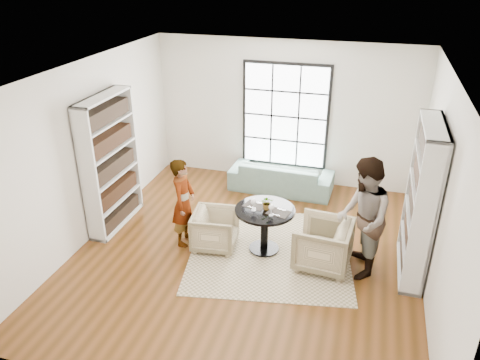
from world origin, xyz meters
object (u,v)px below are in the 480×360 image
(person_left, at_px, (183,202))
(flower_centerpiece, at_px, (267,203))
(sofa, at_px, (281,176))
(wine_glass_left, at_px, (254,202))
(armchair_left, at_px, (215,229))
(armchair_right, at_px, (323,244))
(wine_glass_right, at_px, (271,208))
(person_right, at_px, (363,219))
(pedestal_table, at_px, (265,221))

(person_left, bearing_deg, flower_centerpiece, -86.65)
(sofa, distance_m, person_left, 2.71)
(sofa, xyz_separation_m, wine_glass_left, (0.02, -2.36, 0.62))
(wine_glass_left, bearing_deg, person_left, -178.13)
(armchair_left, xyz_separation_m, flower_centerpiece, (0.84, 0.15, 0.56))
(armchair_right, height_order, wine_glass_right, wine_glass_right)
(armchair_left, relative_size, person_right, 0.39)
(pedestal_table, bearing_deg, person_right, -6.18)
(armchair_left, height_order, armchair_right, armchair_right)
(person_left, distance_m, wine_glass_right, 1.51)
(sofa, height_order, armchair_right, armchair_right)
(wine_glass_right, bearing_deg, person_right, 0.31)
(person_right, bearing_deg, wine_glass_left, -102.96)
(person_left, distance_m, flower_centerpiece, 1.40)
(person_right, distance_m, wine_glass_left, 1.69)
(wine_glass_right, bearing_deg, armchair_right, 0.52)
(armchair_left, bearing_deg, person_left, 83.39)
(sofa, bearing_deg, flower_centerpiece, 97.28)
(person_left, height_order, wine_glass_right, person_left)
(pedestal_table, distance_m, armchair_right, 1.01)
(wine_glass_left, bearing_deg, person_right, -2.49)
(person_right, xyz_separation_m, wine_glass_right, (-1.39, -0.01, -0.03))
(armchair_right, bearing_deg, person_left, -86.07)
(armchair_left, height_order, person_right, person_right)
(armchair_left, distance_m, flower_centerpiece, 1.02)
(sofa, xyz_separation_m, armchair_left, (-0.63, -2.40, 0.02))
(sofa, relative_size, person_right, 1.12)
(armchair_right, bearing_deg, wine_glass_left, -88.92)
(person_right, bearing_deg, person_left, -101.15)
(armchair_right, bearing_deg, flower_centerpiece, -95.99)
(sofa, bearing_deg, person_left, 65.74)
(person_left, bearing_deg, armchair_left, -92.61)
(person_left, relative_size, person_right, 0.81)
(pedestal_table, bearing_deg, armchair_left, -170.85)
(armchair_left, bearing_deg, armchair_right, -97.72)
(wine_glass_right, bearing_deg, sofa, 97.50)
(sofa, relative_size, armchair_right, 2.47)
(pedestal_table, distance_m, sofa, 2.29)
(person_left, bearing_deg, wine_glass_right, -94.22)
(sofa, relative_size, person_left, 1.38)
(wine_glass_right, bearing_deg, wine_glass_left, 165.12)
(armchair_right, height_order, person_right, person_right)
(wine_glass_left, height_order, flower_centerpiece, flower_centerpiece)
(pedestal_table, height_order, person_left, person_left)
(armchair_right, xyz_separation_m, wine_glass_right, (-0.84, -0.01, 0.53))
(sofa, height_order, person_left, person_left)
(flower_centerpiece, bearing_deg, pedestal_table, -154.27)
(pedestal_table, xyz_separation_m, armchair_right, (0.98, -0.17, -0.18))
(pedestal_table, xyz_separation_m, armchair_left, (-0.81, -0.13, -0.23))
(person_right, bearing_deg, flower_centerpiece, -107.32)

